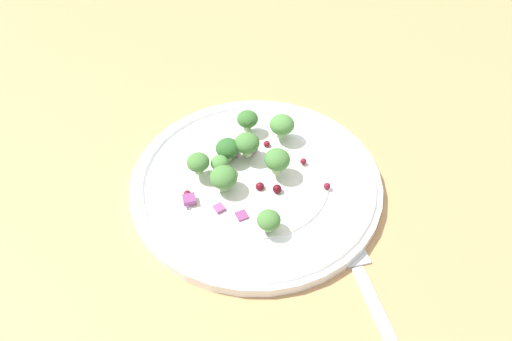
# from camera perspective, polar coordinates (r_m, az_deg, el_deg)

# --- Properties ---
(ground_plane) EXTENTS (1.80, 1.80, 0.02)m
(ground_plane) POSITION_cam_1_polar(r_m,az_deg,el_deg) (0.60, 0.02, -0.06)
(ground_plane) COLOR tan
(plate) EXTENTS (0.28, 0.28, 0.02)m
(plate) POSITION_cam_1_polar(r_m,az_deg,el_deg) (0.57, 0.00, -1.28)
(plate) COLOR white
(plate) RESTS_ON ground_plane
(dressing_pool) EXTENTS (0.16, 0.16, 0.00)m
(dressing_pool) POSITION_cam_1_polar(r_m,az_deg,el_deg) (0.56, 0.00, -0.98)
(dressing_pool) COLOR white
(dressing_pool) RESTS_ON plate
(broccoli_floret_0) EXTENTS (0.02, 0.02, 0.03)m
(broccoli_floret_0) POSITION_cam_1_polar(r_m,az_deg,el_deg) (0.56, -6.45, 0.88)
(broccoli_floret_0) COLOR #8EB77A
(broccoli_floret_0) RESTS_ON plate
(broccoli_floret_1) EXTENTS (0.03, 0.03, 0.03)m
(broccoli_floret_1) POSITION_cam_1_polar(r_m,az_deg,el_deg) (0.55, 2.33, 1.15)
(broccoli_floret_1) COLOR #9EC684
(broccoli_floret_1) RESTS_ON plate
(broccoli_floret_2) EXTENTS (0.03, 0.03, 0.03)m
(broccoli_floret_2) POSITION_cam_1_polar(r_m,az_deg,el_deg) (0.60, 2.91, 5.06)
(broccoli_floret_2) COLOR #8EB77A
(broccoli_floret_2) RESTS_ON plate
(broccoli_floret_3) EXTENTS (0.03, 0.03, 0.03)m
(broccoli_floret_3) POSITION_cam_1_polar(r_m,az_deg,el_deg) (0.57, -3.17, 2.43)
(broccoli_floret_3) COLOR #8EB77A
(broccoli_floret_3) RESTS_ON plate
(broccoli_floret_4) EXTENTS (0.03, 0.03, 0.03)m
(broccoli_floret_4) POSITION_cam_1_polar(r_m,az_deg,el_deg) (0.61, -0.95, 5.70)
(broccoli_floret_4) COLOR #8EB77A
(broccoli_floret_4) RESTS_ON plate
(broccoli_floret_5) EXTENTS (0.03, 0.03, 0.03)m
(broccoli_floret_5) POSITION_cam_1_polar(r_m,az_deg,el_deg) (0.57, -1.00, 3.01)
(broccoli_floret_5) COLOR #9EC684
(broccoli_floret_5) RESTS_ON plate
(broccoli_floret_6) EXTENTS (0.02, 0.02, 0.02)m
(broccoli_floret_6) POSITION_cam_1_polar(r_m,az_deg,el_deg) (0.51, 1.42, -5.58)
(broccoli_floret_6) COLOR #8EB77A
(broccoli_floret_6) RESTS_ON plate
(broccoli_floret_7) EXTENTS (0.03, 0.03, 0.03)m
(broccoli_floret_7) POSITION_cam_1_polar(r_m,az_deg,el_deg) (0.54, -3.62, -0.81)
(broccoli_floret_7) COLOR #9EC684
(broccoli_floret_7) RESTS_ON plate
(broccoli_floret_8) EXTENTS (0.02, 0.02, 0.02)m
(broccoli_floret_8) POSITION_cam_1_polar(r_m,az_deg,el_deg) (0.56, -4.06, 0.81)
(broccoli_floret_8) COLOR #8EB77A
(broccoli_floret_8) RESTS_ON plate
(cranberry_0) EXTENTS (0.01, 0.01, 0.01)m
(cranberry_0) POSITION_cam_1_polar(r_m,az_deg,el_deg) (0.60, 1.20, 2.98)
(cranberry_0) COLOR maroon
(cranberry_0) RESTS_ON plate
(cranberry_1) EXTENTS (0.01, 0.01, 0.01)m
(cranberry_1) POSITION_cam_1_polar(r_m,az_deg,el_deg) (0.55, 2.36, -2.06)
(cranberry_1) COLOR #4C0A14
(cranberry_1) RESTS_ON plate
(cranberry_2) EXTENTS (0.01, 0.01, 0.01)m
(cranberry_2) POSITION_cam_1_polar(r_m,az_deg,el_deg) (0.56, 7.90, -1.73)
(cranberry_2) COLOR maroon
(cranberry_2) RESTS_ON plate
(cranberry_3) EXTENTS (0.01, 0.01, 0.01)m
(cranberry_3) POSITION_cam_1_polar(r_m,az_deg,el_deg) (0.55, -7.74, -2.48)
(cranberry_3) COLOR maroon
(cranberry_3) RESTS_ON plate
(cranberry_4) EXTENTS (0.01, 0.01, 0.01)m
(cranberry_4) POSITION_cam_1_polar(r_m,az_deg,el_deg) (0.55, 0.43, -1.79)
(cranberry_4) COLOR maroon
(cranberry_4) RESTS_ON plate
(cranberry_5) EXTENTS (0.01, 0.01, 0.01)m
(cranberry_5) POSITION_cam_1_polar(r_m,az_deg,el_deg) (0.58, 5.29, 1.03)
(cranberry_5) COLOR maroon
(cranberry_5) RESTS_ON plate
(cranberry_6) EXTENTS (0.01, 0.01, 0.01)m
(cranberry_6) POSITION_cam_1_polar(r_m,az_deg,el_deg) (0.59, -2.40, 2.87)
(cranberry_6) COLOR maroon
(cranberry_6) RESTS_ON plate
(onion_bit_0) EXTENTS (0.01, 0.01, 0.01)m
(onion_bit_0) POSITION_cam_1_polar(r_m,az_deg,el_deg) (0.59, -0.63, 2.37)
(onion_bit_0) COLOR #A35B93
(onion_bit_0) RESTS_ON plate
(onion_bit_1) EXTENTS (0.01, 0.01, 0.00)m
(onion_bit_1) POSITION_cam_1_polar(r_m,az_deg,el_deg) (0.54, -4.12, -4.24)
(onion_bit_1) COLOR #934C84
(onion_bit_1) RESTS_ON plate
(onion_bit_2) EXTENTS (0.01, 0.01, 0.00)m
(onion_bit_2) POSITION_cam_1_polar(r_m,az_deg,el_deg) (0.59, -2.51, 1.96)
(onion_bit_2) COLOR #A35B93
(onion_bit_2) RESTS_ON plate
(onion_bit_3) EXTENTS (0.01, 0.01, 0.00)m
(onion_bit_3) POSITION_cam_1_polar(r_m,az_deg,el_deg) (0.53, -1.60, -5.06)
(onion_bit_3) COLOR #843D75
(onion_bit_3) RESTS_ON plate
(onion_bit_4) EXTENTS (0.02, 0.02, 0.01)m
(onion_bit_4) POSITION_cam_1_polar(r_m,az_deg,el_deg) (0.54, -7.44, -3.19)
(onion_bit_4) COLOR #843D75
(onion_bit_4) RESTS_ON plate
(fork) EXTENTS (0.09, 0.18, 0.01)m
(fork) POSITION_cam_1_polar(r_m,az_deg,el_deg) (0.50, 13.20, -14.62)
(fork) COLOR silver
(fork) RESTS_ON ground_plane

